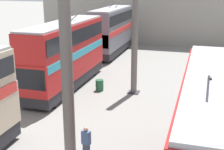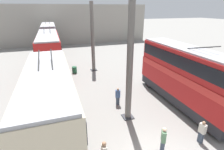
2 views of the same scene
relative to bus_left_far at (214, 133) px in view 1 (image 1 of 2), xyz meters
The scene contains 8 objects.
depot_back_wall 31.44m from the bus_left_far, 10.09° to the left, with size 0.50×36.00×8.90m.
support_column_near 5.71m from the bus_left_far, 95.48° to the left, with size 0.83×0.83×8.92m.
support_column_far 12.63m from the bus_left_far, 26.00° to the left, with size 0.83×0.83×8.92m.
bus_left_far is the anchor object (origin of this frame).
bus_right_mid 15.57m from the bus_left_far, 44.93° to the left, with size 11.01×2.54×5.88m.
bus_right_far 26.17m from the bus_left_far, 24.85° to the left, with size 9.99×2.54×5.98m.
person_aisle_midway 6.14m from the bus_left_far, 75.11° to the left, with size 0.34×0.47×1.67m.
oil_drum 13.94m from the bus_left_far, 36.61° to the left, with size 0.65×0.65×0.87m.
Camera 1 is at (-6.03, -4.89, 8.20)m, focal length 50.00 mm.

